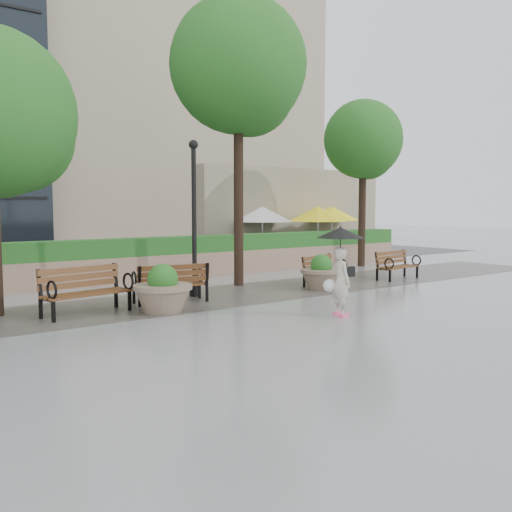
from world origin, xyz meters
TOP-DOWN VIEW (x-y plane):
  - ground at (0.00, 0.00)m, footprint 100.00×100.00m
  - cobble_strip at (0.00, 3.00)m, footprint 28.00×3.20m
  - hedge_wall at (0.00, 7.00)m, footprint 24.00×0.80m
  - cafe_wall at (9.50, 10.00)m, footprint 10.00×0.60m
  - cafe_hedge at (9.00, 7.80)m, footprint 8.00×0.50m
  - asphalt_street at (0.00, 11.00)m, footprint 40.00×7.00m
  - bldg_stone at (10.00, 23.00)m, footprint 18.00×10.00m
  - bench_1 at (-2.98, 2.61)m, footprint 2.01×1.08m
  - bench_2 at (-0.79, 2.86)m, footprint 1.86×1.01m
  - bench_3 at (4.34, 2.85)m, footprint 1.73×1.08m
  - bench_4 at (7.12, 2.38)m, footprint 1.73×0.85m
  - planter_left at (-1.56, 1.83)m, footprint 1.29×1.29m
  - planter_right at (3.68, 2.29)m, footprint 1.18×1.18m
  - lamppost at (0.17, 3.34)m, footprint 0.28×0.28m
  - tree_1 at (2.43, 4.40)m, footprint 3.94×3.92m
  - tree_2 at (9.45, 5.95)m, footprint 3.17×3.02m
  - patio_umb_white at (6.98, 9.20)m, footprint 2.50×2.50m
  - patio_umb_yellow_a at (9.18, 8.23)m, footprint 2.50×2.50m
  - patio_umb_yellow_b at (10.95, 9.21)m, footprint 2.50×2.50m
  - pedestrian at (1.26, -0.80)m, footprint 1.03×1.03m

SIDE VIEW (x-z plane):
  - ground at x=0.00m, z-range 0.00..0.00m
  - asphalt_street at x=0.00m, z-range 0.00..0.00m
  - cobble_strip at x=0.00m, z-range 0.00..0.01m
  - bench_3 at x=4.34m, z-range -0.18..0.69m
  - bench_4 at x=7.12m, z-range -0.18..0.71m
  - bench_2 at x=-0.79m, z-range -0.19..0.76m
  - bench_1 at x=-2.98m, z-range -0.21..0.82m
  - planter_right at x=3.68m, z-range -0.11..0.88m
  - planter_left at x=-1.56m, z-range -0.12..0.96m
  - cafe_hedge at x=9.00m, z-range 0.00..0.90m
  - hedge_wall at x=0.00m, z-range -0.01..1.34m
  - pedestrian at x=1.26m, z-range 0.21..2.09m
  - lamppost at x=0.17m, z-range -0.24..3.77m
  - patio_umb_white at x=6.98m, z-range 0.84..3.14m
  - patio_umb_yellow_a at x=9.18m, z-range 0.84..3.14m
  - patio_umb_yellow_b at x=10.95m, z-range 0.84..3.14m
  - cafe_wall at x=9.50m, z-range 0.00..4.00m
  - tree_2 at x=9.45m, z-range 1.55..7.96m
  - tree_1 at x=2.43m, z-range 2.03..10.35m
  - bldg_stone at x=10.00m, z-range 0.00..20.00m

